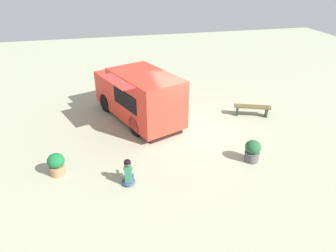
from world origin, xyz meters
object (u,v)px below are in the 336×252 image
at_px(food_truck, 139,97).
at_px(planter_flowering_near, 253,151).
at_px(plaza_bench, 252,108).
at_px(person_customer, 128,173).
at_px(planter_flowering_far, 56,164).

xyz_separation_m(food_truck, planter_flowering_near, (-4.44, -3.51, -0.68)).
relative_size(planter_flowering_near, plaza_bench, 0.48).
distance_m(person_customer, planter_flowering_near, 4.61).
bearing_deg(person_customer, planter_flowering_near, -86.73).
bearing_deg(person_customer, food_truck, -13.09).
xyz_separation_m(planter_flowering_far, plaza_bench, (2.74, -8.72, -0.04)).
bearing_deg(planter_flowering_far, food_truck, -43.34).
distance_m(food_truck, person_customer, 4.88).
xyz_separation_m(food_truck, plaza_bench, (-0.90, -5.29, -0.74)).
height_order(planter_flowering_far, plaza_bench, planter_flowering_far).
xyz_separation_m(person_customer, planter_flowering_far, (1.06, 2.34, 0.04)).
bearing_deg(food_truck, planter_flowering_near, -141.62).
relative_size(food_truck, planter_flowering_far, 6.76).
height_order(food_truck, planter_flowering_far, food_truck).
distance_m(food_truck, planter_flowering_near, 5.70).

